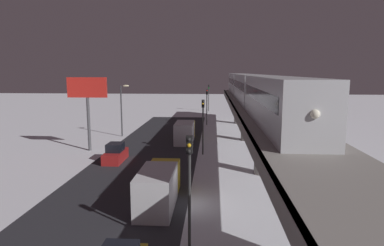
{
  "coord_description": "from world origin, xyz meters",
  "views": [
    {
      "loc": [
        -1.88,
        22.86,
        9.56
      ],
      "look_at": [
        1.03,
        -21.81,
        2.61
      ],
      "focal_mm": 31.0,
      "sensor_mm": 36.0,
      "label": 1
    }
  ],
  "objects": [
    {
      "name": "traffic_light_distant",
      "position": [
        -0.7,
        -57.72,
        4.2
      ],
      "size": [
        0.32,
        0.44,
        6.4
      ],
      "color": "#2D2D2D",
      "rests_on": "ground_plane"
    },
    {
      "name": "street_lamp_far",
      "position": [
        11.48,
        -25.0,
        4.81
      ],
      "size": [
        1.35,
        0.44,
        7.65
      ],
      "color": "#38383D",
      "rests_on": "ground_plane"
    },
    {
      "name": "elevated_railway",
      "position": [
        -6.37,
        0.0,
        5.02
      ],
      "size": [
        5.0,
        92.82,
        5.8
      ],
      "color": "gray",
      "rests_on": "ground_plane"
    },
    {
      "name": "commercial_billboard",
      "position": [
        13.19,
        -15.86,
        6.83
      ],
      "size": [
        4.8,
        0.36,
        8.9
      ],
      "color": "#4C4C51",
      "rests_on": "ground_plane"
    },
    {
      "name": "traffic_light_far",
      "position": [
        -0.7,
        -36.24,
        4.2
      ],
      "size": [
        0.32,
        0.44,
        6.4
      ],
      "color": "#2D2D2D",
      "rests_on": "ground_plane"
    },
    {
      "name": "box_truck",
      "position": [
        2.0,
        -21.96,
        1.35
      ],
      "size": [
        2.4,
        7.4,
        2.8
      ],
      "color": "gold",
      "rests_on": "ground_plane"
    },
    {
      "name": "avenue_asphalt",
      "position": [
        5.4,
        0.0,
        0.0
      ],
      "size": [
        11.0,
        92.82,
        0.01
      ],
      "primitive_type": "cube",
      "color": "#28282D",
      "rests_on": "ground_plane"
    },
    {
      "name": "subway_train",
      "position": [
        -6.46,
        -19.91,
        7.58
      ],
      "size": [
        2.94,
        55.47,
        3.4
      ],
      "color": "#B7BABF",
      "rests_on": "elevated_railway"
    },
    {
      "name": "traffic_light_near",
      "position": [
        -0.7,
        6.71,
        4.2
      ],
      "size": [
        0.32,
        0.44,
        6.4
      ],
      "color": "#2D2D2D",
      "rests_on": "ground_plane"
    },
    {
      "name": "delivery_van",
      "position": [
        2.0,
        0.04,
        1.35
      ],
      "size": [
        2.4,
        7.4,
        2.8
      ],
      "color": "gold",
      "rests_on": "ground_plane"
    },
    {
      "name": "traffic_light_mid",
      "position": [
        -0.7,
        -14.77,
        4.2
      ],
      "size": [
        0.32,
        0.44,
        6.4
      ],
      "color": "#2D2D2D",
      "rests_on": "ground_plane"
    },
    {
      "name": "ground_plane",
      "position": [
        0.0,
        0.0,
        0.0
      ],
      "size": [
        240.0,
        240.0,
        0.0
      ],
      "primitive_type": "plane",
      "color": "white"
    },
    {
      "name": "sedan_red",
      "position": [
        8.6,
        -11.22,
        0.8
      ],
      "size": [
        1.8,
        4.15,
        1.97
      ],
      "color": "#A51E1E",
      "rests_on": "ground_plane"
    }
  ]
}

